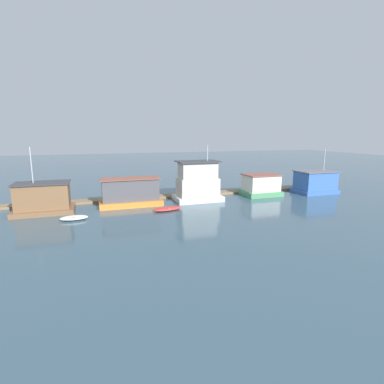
% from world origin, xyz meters
% --- Properties ---
extents(ground_plane, '(200.00, 200.00, 0.00)m').
position_xyz_m(ground_plane, '(0.00, 0.00, 0.00)').
color(ground_plane, '#385160').
extents(dock_walkway, '(51.00, 1.88, 0.30)m').
position_xyz_m(dock_walkway, '(0.00, 3.35, 0.15)').
color(dock_walkway, '#846B4C').
rests_on(dock_walkway, ground_plane).
extents(houseboat_brown, '(6.29, 4.01, 7.25)m').
position_xyz_m(houseboat_brown, '(-17.10, -0.45, 1.61)').
color(houseboat_brown, brown).
rests_on(houseboat_brown, ground_plane).
extents(houseboat_orange, '(7.46, 3.33, 3.39)m').
position_xyz_m(houseboat_orange, '(-7.54, -0.00, 1.58)').
color(houseboat_orange, orange).
rests_on(houseboat_orange, ground_plane).
extents(houseboat_white, '(6.06, 4.09, 7.19)m').
position_xyz_m(houseboat_white, '(1.17, 0.20, 2.31)').
color(houseboat_white, white).
rests_on(houseboat_white, ground_plane).
extents(houseboat_green, '(5.15, 3.93, 3.01)m').
position_xyz_m(houseboat_green, '(10.80, 0.52, 1.43)').
color(houseboat_green, '#4C9360').
rests_on(houseboat_green, ground_plane).
extents(houseboat_blue, '(5.75, 4.00, 6.46)m').
position_xyz_m(houseboat_blue, '(19.32, -0.48, 1.59)').
color(houseboat_blue, '#3866B7').
rests_on(houseboat_blue, ground_plane).
extents(dinghy_white, '(2.74, 1.40, 0.45)m').
position_xyz_m(dinghy_white, '(-13.82, -4.54, 0.22)').
color(dinghy_white, white).
rests_on(dinghy_white, ground_plane).
extents(dinghy_red, '(3.62, 2.00, 0.41)m').
position_xyz_m(dinghy_red, '(-3.89, -3.84, 0.21)').
color(dinghy_red, red).
rests_on(dinghy_red, ground_plane).
extents(mooring_post_near_left, '(0.31, 0.31, 1.27)m').
position_xyz_m(mooring_post_near_left, '(-7.25, 2.15, 0.63)').
color(mooring_post_near_left, brown).
rests_on(mooring_post_near_left, ground_plane).
extents(mooring_post_far_right, '(0.29, 0.29, 1.78)m').
position_xyz_m(mooring_post_far_right, '(-6.22, 2.15, 0.89)').
color(mooring_post_far_right, brown).
rests_on(mooring_post_far_right, ground_plane).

